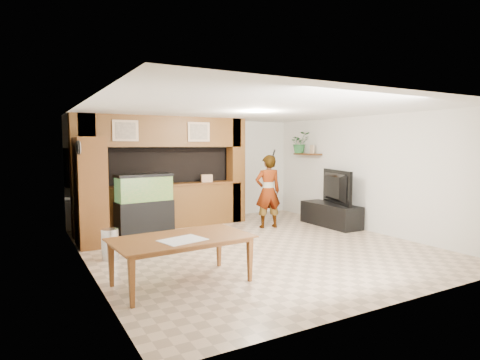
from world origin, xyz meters
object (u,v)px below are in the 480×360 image
aquarium (144,206)px  television (331,187)px  person (268,191)px  dining_table (183,261)px  pantry_cabinet (90,192)px

aquarium → television: 4.38m
person → dining_table: bearing=52.6°
person → pantry_cabinet: bearing=8.5°
dining_table → aquarium: bearing=79.0°
pantry_cabinet → person: pantry_cabinet is taller
pantry_cabinet → aquarium: 1.25m
aquarium → pantry_cabinet: bearing=-169.9°
aquarium → dining_table: size_ratio=0.70×
pantry_cabinet → person: bearing=-3.8°
pantry_cabinet → aquarium: bearing=16.3°
pantry_cabinet → aquarium: (1.14, 0.33, -0.40)m
pantry_cabinet → aquarium: pantry_cabinet is taller
pantry_cabinet → dining_table: 3.12m
television → person: person is taller
aquarium → dining_table: 3.32m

